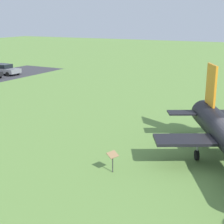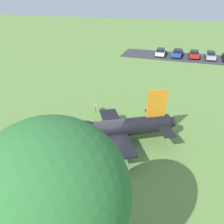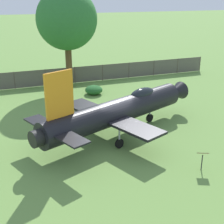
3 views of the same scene
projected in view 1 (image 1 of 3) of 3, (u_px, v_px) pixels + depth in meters
info_plaque at (113, 157)px, 17.84m from camera, size 0.70×0.57×1.14m
parked_car_gray at (4, 69)px, 48.60m from camera, size 2.41×4.80×1.51m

